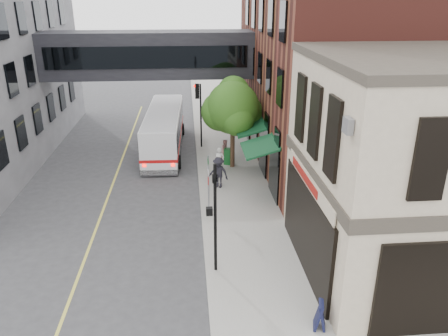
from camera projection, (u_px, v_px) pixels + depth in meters
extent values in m
plane|color=#38383A|center=(208.00, 306.00, 15.49)|extent=(120.00, 120.00, 0.00)
cube|color=gray|center=(228.00, 162.00, 28.57)|extent=(4.00, 60.00, 0.15)
cube|color=tan|center=(441.00, 171.00, 16.54)|extent=(10.00, 8.00, 8.15)
cube|color=#38332B|center=(441.00, 169.00, 16.51)|extent=(10.12, 8.12, 0.50)
cube|color=black|center=(306.00, 228.00, 16.96)|extent=(0.14, 6.40, 3.40)
cube|color=black|center=(305.00, 228.00, 16.96)|extent=(0.04, 5.90, 3.00)
cube|color=maroon|center=(304.00, 176.00, 16.79)|extent=(0.03, 3.60, 0.32)
cube|color=#59231B|center=(352.00, 50.00, 27.55)|extent=(12.00, 18.00, 14.00)
cube|color=#0C361D|center=(246.00, 119.00, 27.34)|extent=(1.80, 13.00, 0.40)
cube|color=black|center=(149.00, 54.00, 29.48)|extent=(14.00, 3.00, 3.00)
cube|color=black|center=(147.00, 58.00, 28.05)|extent=(13.00, 0.08, 1.40)
cube|color=black|center=(151.00, 52.00, 30.91)|extent=(13.00, 0.08, 1.40)
cylinder|color=black|center=(215.00, 219.00, 16.48)|extent=(0.12, 0.12, 4.50)
cube|color=black|center=(209.00, 211.00, 16.33)|extent=(0.25, 0.22, 0.30)
imported|color=black|center=(215.00, 174.00, 15.79)|extent=(0.20, 0.16, 1.00)
cylinder|color=black|center=(201.00, 116.00, 30.35)|extent=(0.12, 0.12, 4.50)
cube|color=black|center=(198.00, 111.00, 30.20)|extent=(0.25, 0.22, 0.30)
cube|color=black|center=(197.00, 91.00, 29.68)|extent=(0.28, 0.28, 1.00)
sphere|color=#FF0C05|center=(195.00, 86.00, 29.54)|extent=(0.18, 0.18, 0.18)
cylinder|color=gray|center=(209.00, 184.00, 21.38)|extent=(0.08, 0.08, 3.00)
cube|color=white|center=(208.00, 171.00, 21.12)|extent=(0.03, 0.75, 0.22)
cube|color=#0C591E|center=(208.00, 160.00, 20.91)|extent=(0.03, 0.70, 0.18)
cube|color=#B20C0C|center=(208.00, 180.00, 21.31)|extent=(0.03, 0.30, 0.40)
cylinder|color=#382619|center=(232.00, 145.00, 27.11)|extent=(0.28, 0.28, 2.80)
sphere|color=#245516|center=(233.00, 108.00, 26.22)|extent=(3.20, 3.20, 3.20)
sphere|color=#245516|center=(245.00, 112.00, 26.89)|extent=(2.20, 2.20, 2.20)
sphere|color=#245516|center=(221.00, 112.00, 26.55)|extent=(2.40, 2.40, 2.40)
sphere|color=#245516|center=(233.00, 92.00, 26.48)|extent=(2.00, 2.00, 2.00)
cube|color=#D8CC4C|center=(110.00, 193.00, 24.34)|extent=(0.12, 40.00, 0.01)
cube|color=silver|center=(164.00, 129.00, 30.55)|extent=(2.55, 10.38, 2.60)
cube|color=black|center=(164.00, 123.00, 30.39)|extent=(2.60, 10.20, 0.94)
cube|color=#B20C0C|center=(165.00, 135.00, 30.72)|extent=(2.60, 10.40, 0.20)
cylinder|color=black|center=(143.00, 163.00, 27.39)|extent=(0.30, 0.91, 0.90)
cylinder|color=black|center=(179.00, 162.00, 27.50)|extent=(0.30, 0.91, 0.90)
cylinder|color=black|center=(154.00, 130.00, 34.04)|extent=(0.30, 0.91, 0.90)
cylinder|color=black|center=(182.00, 129.00, 34.15)|extent=(0.30, 0.91, 0.90)
imported|color=silver|center=(219.00, 161.00, 26.26)|extent=(0.68, 0.54, 1.62)
imported|color=tan|center=(226.00, 151.00, 28.10)|extent=(0.91, 0.84, 1.49)
imported|color=black|center=(219.00, 172.00, 24.36)|extent=(1.33, 1.18, 1.79)
cube|color=#135520|center=(228.00, 156.00, 27.85)|extent=(0.62, 0.58, 1.03)
cube|color=black|center=(320.00, 315.00, 14.15)|extent=(0.47, 0.61, 0.96)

